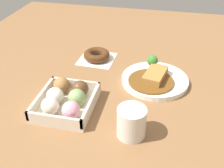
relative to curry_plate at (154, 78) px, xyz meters
name	(u,v)px	position (x,y,z in m)	size (l,w,h in m)	color
ground_plane	(137,83)	(0.02, -0.06, -0.02)	(1.60, 1.60, 0.00)	brown
curry_plate	(154,78)	(0.00, 0.00, 0.00)	(0.23, 0.23, 0.07)	white
donut_box	(66,100)	(0.20, -0.25, 0.01)	(0.19, 0.17, 0.06)	beige
chocolate_ring_donut	(97,55)	(-0.12, -0.24, 0.00)	(0.14, 0.14, 0.03)	white
coffee_mug	(131,122)	(0.27, -0.04, 0.03)	(0.08, 0.08, 0.09)	silver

